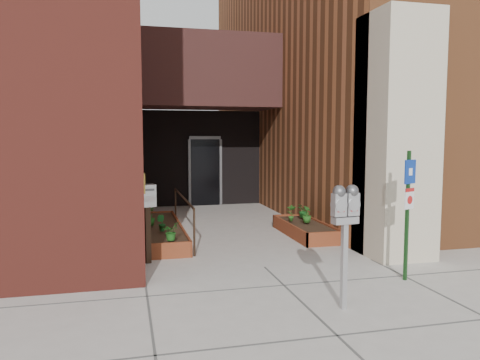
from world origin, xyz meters
TOP-DOWN VIEW (x-y plane):
  - ground at (0.00, 0.00)m, footprint 80.00×80.00m
  - architecture at (-0.18, 6.89)m, footprint 20.00×14.60m
  - planter_left at (-1.55, 2.70)m, footprint 0.90×3.60m
  - planter_right at (1.60, 2.20)m, footprint 0.80×2.20m
  - handrail at (-1.05, 2.65)m, footprint 0.04×3.34m
  - parking_meter at (0.43, -2.07)m, footprint 0.37×0.19m
  - sign_post at (1.91, -1.20)m, footprint 0.26×0.13m
  - payment_dropbox at (-1.90, 0.74)m, footprint 0.31×0.26m
  - shrub_left_a at (-1.47, 1.10)m, footprint 0.42×0.42m
  - shrub_left_b at (-1.58, 1.97)m, footprint 0.25×0.25m
  - shrub_left_c at (-1.77, 2.62)m, footprint 0.30×0.30m
  - shrub_left_d at (-1.85, 4.26)m, footprint 0.26×0.26m
  - shrub_right_a at (1.63, 2.17)m, footprint 0.29×0.29m
  - shrub_right_b at (1.35, 2.40)m, footprint 0.25×0.25m
  - shrub_right_c at (1.78, 2.78)m, footprint 0.29×0.29m

SIDE VIEW (x-z plane):
  - ground at x=0.00m, z-range 0.00..0.00m
  - planter_left at x=-1.55m, z-range -0.02..0.28m
  - planter_right at x=1.60m, z-range -0.02..0.28m
  - shrub_right_c at x=1.78m, z-range 0.30..0.61m
  - shrub_left_b at x=-1.58m, z-range 0.30..0.63m
  - shrub_left_a at x=-1.47m, z-range 0.30..0.63m
  - shrub_left_d at x=-1.85m, z-range 0.30..0.66m
  - shrub_right_a at x=1.63m, z-range 0.30..0.67m
  - shrub_right_b at x=1.35m, z-range 0.30..0.68m
  - shrub_left_c at x=-1.77m, z-range 0.30..0.69m
  - handrail at x=-1.05m, z-range 0.30..1.20m
  - payment_dropbox at x=-1.90m, z-range 0.30..1.68m
  - sign_post at x=1.91m, z-range 0.23..2.22m
  - parking_meter at x=0.43m, z-range 0.44..2.05m
  - architecture at x=-0.18m, z-range -0.02..9.98m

